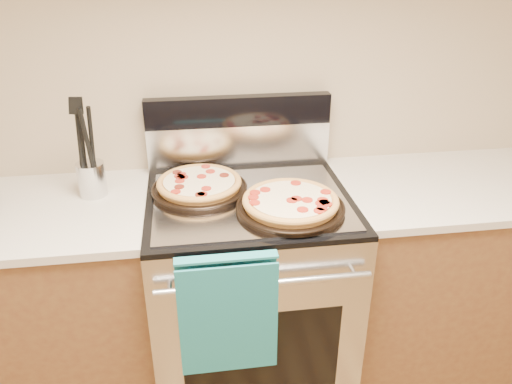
{
  "coord_description": "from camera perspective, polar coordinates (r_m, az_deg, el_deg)",
  "views": [
    {
      "loc": [
        -0.21,
        0.0,
        1.77
      ],
      "look_at": [
        0.01,
        1.55,
        0.99
      ],
      "focal_mm": 35.0,
      "sensor_mm": 36.0,
      "label": 1
    }
  ],
  "objects": [
    {
      "name": "oven_window",
      "position": [
        1.87,
        0.71,
        -18.31
      ],
      "size": [
        0.56,
        0.01,
        0.4
      ],
      "primitive_type": "cube",
      "color": "black",
      "rests_on": "range_body"
    },
    {
      "name": "foil_sheet",
      "position": [
        1.84,
        -0.7,
        -0.94
      ],
      "size": [
        0.7,
        0.55,
        0.01
      ],
      "primitive_type": "cube",
      "color": "gray",
      "rests_on": "cooktop"
    },
    {
      "name": "pepperoni_pizza_back",
      "position": [
        1.9,
        -6.49,
        0.8
      ],
      "size": [
        0.4,
        0.4,
        0.05
      ],
      "primitive_type": null,
      "rotation": [
        0.0,
        0.0,
        0.11
      ],
      "color": "#C1753B",
      "rests_on": "foil_sheet"
    },
    {
      "name": "range_body",
      "position": [
        2.12,
        -0.74,
        -11.99
      ],
      "size": [
        0.76,
        0.68,
        0.9
      ],
      "primitive_type": "cube",
      "color": "#B7B7BC",
      "rests_on": "ground"
    },
    {
      "name": "oven_handle",
      "position": [
        1.61,
        1.0,
        -10.45
      ],
      "size": [
        0.7,
        0.03,
        0.03
      ],
      "primitive_type": "cylinder",
      "rotation": [
        0.0,
        1.57,
        0.0
      ],
      "color": "silver",
      "rests_on": "range_body"
    },
    {
      "name": "cabinet_left",
      "position": [
        2.24,
        -24.37,
        -12.71
      ],
      "size": [
        1.0,
        0.62,
        0.88
      ],
      "primitive_type": "cube",
      "color": "brown",
      "rests_on": "ground"
    },
    {
      "name": "dish_towel",
      "position": [
        1.66,
        -3.23,
        -13.55
      ],
      "size": [
        0.32,
        0.05,
        0.42
      ],
      "primitive_type": null,
      "color": "#1A5A82",
      "rests_on": "oven_handle"
    },
    {
      "name": "backsplash_lower",
      "position": [
        2.11,
        -1.95,
        5.37
      ],
      "size": [
        0.76,
        0.06,
        0.18
      ],
      "primitive_type": "cube",
      "color": "silver",
      "rests_on": "cooktop"
    },
    {
      "name": "utensil_crock",
      "position": [
        1.98,
        -18.24,
        1.42
      ],
      "size": [
        0.12,
        0.12,
        0.13
      ],
      "primitive_type": "cylinder",
      "rotation": [
        0.0,
        0.0,
        0.22
      ],
      "color": "silver",
      "rests_on": "countertop_left"
    },
    {
      "name": "countertop_left",
      "position": [
        2.0,
        -26.76,
        -2.45
      ],
      "size": [
        1.02,
        0.64,
        0.03
      ],
      "primitive_type": "cube",
      "color": "beige",
      "rests_on": "cabinet_left"
    },
    {
      "name": "wall_back",
      "position": [
        2.05,
        -2.23,
        14.67
      ],
      "size": [
        4.0,
        0.0,
        4.0
      ],
      "primitive_type": "plane",
      "rotation": [
        1.57,
        0.0,
        0.0
      ],
      "color": "tan",
      "rests_on": "ground"
    },
    {
      "name": "countertop_right",
      "position": [
        2.18,
        22.61,
        0.73
      ],
      "size": [
        1.02,
        0.64,
        0.03
      ],
      "primitive_type": "cube",
      "color": "beige",
      "rests_on": "cabinet_right"
    },
    {
      "name": "pepperoni_pizza_front",
      "position": [
        1.76,
        3.96,
        -1.32
      ],
      "size": [
        0.47,
        0.47,
        0.05
      ],
      "primitive_type": null,
      "rotation": [
        0.0,
        0.0,
        0.26
      ],
      "color": "#C1753B",
      "rests_on": "foil_sheet"
    },
    {
      "name": "cooktop",
      "position": [
        1.87,
        -0.82,
        -0.88
      ],
      "size": [
        0.76,
        0.68,
        0.02
      ],
      "primitive_type": "cube",
      "color": "black",
      "rests_on": "range_body"
    },
    {
      "name": "cabinet_right",
      "position": [
        2.4,
        20.73,
        -9.08
      ],
      "size": [
        1.0,
        0.62,
        0.88
      ],
      "primitive_type": "cube",
      "color": "brown",
      "rests_on": "ground"
    },
    {
      "name": "backsplash_upper",
      "position": [
        2.06,
        -2.02,
        9.27
      ],
      "size": [
        0.76,
        0.06,
        0.12
      ],
      "primitive_type": "cube",
      "color": "black",
      "rests_on": "backsplash_lower"
    }
  ]
}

